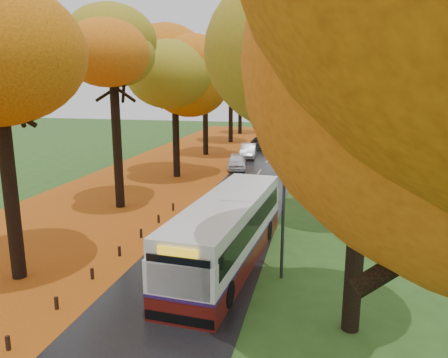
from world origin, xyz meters
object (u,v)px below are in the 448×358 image
(streetlamp_mid, at_px, (304,123))
(bus, at_px, (227,230))
(car_silver, at_px, (248,151))
(car_white, at_px, (237,161))
(streetlamp_far, at_px, (312,108))
(car_dark, at_px, (259,143))
(streetlamp_near, at_px, (278,171))

(streetlamp_mid, distance_m, bus, 21.40)
(car_silver, bearing_deg, car_white, -95.81)
(streetlamp_far, relative_size, car_silver, 1.76)
(streetlamp_far, distance_m, car_dark, 10.48)
(streetlamp_near, xyz_separation_m, streetlamp_far, (0.00, 44.00, 0.00))
(streetlamp_near, xyz_separation_m, streetlamp_mid, (0.00, 22.00, 0.00))
(bus, height_order, car_white, bus)
(streetlamp_near, height_order, streetlamp_far, same)
(car_white, xyz_separation_m, car_silver, (0.00, 6.68, 0.02))
(streetlamp_far, height_order, car_dark, streetlamp_far)
(car_dark, bearing_deg, car_white, -82.26)
(streetlamp_near, height_order, streetlamp_mid, same)
(car_silver, relative_size, car_dark, 0.93)
(streetlamp_mid, distance_m, car_white, 7.48)
(streetlamp_near, xyz_separation_m, car_silver, (-6.30, 29.55, -3.93))
(car_silver, bearing_deg, streetlamp_near, -83.78)
(streetlamp_far, bearing_deg, car_silver, -113.55)
(bus, bearing_deg, streetlamp_mid, 87.93)
(car_dark, bearing_deg, bus, -75.39)
(streetlamp_far, bearing_deg, car_white, -106.60)
(bus, bearing_deg, car_white, 104.51)
(streetlamp_mid, xyz_separation_m, streetlamp_far, (0.00, 22.00, 0.00))
(streetlamp_far, bearing_deg, car_dark, -128.84)
(streetlamp_mid, relative_size, car_silver, 1.76)
(bus, distance_m, car_silver, 28.87)
(streetlamp_mid, bearing_deg, car_silver, 129.82)
(bus, relative_size, car_white, 2.74)
(bus, bearing_deg, streetlamp_far, 91.20)
(streetlamp_far, xyz_separation_m, car_white, (-6.30, -21.13, -3.94))
(car_white, distance_m, car_silver, 6.68)
(bus, bearing_deg, car_silver, 102.17)
(car_white, xyz_separation_m, car_dark, (0.21, 13.57, -0.02))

